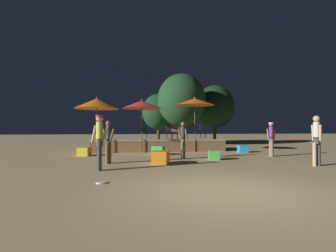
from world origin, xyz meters
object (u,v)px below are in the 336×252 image
object	(u,v)px
cube_seat_2	(84,152)
person_3	(99,139)
person_4	(183,139)
background_tree_0	(215,107)
cube_seat_0	(161,157)
person_0	(271,138)
frisbee_disc	(101,183)
cube_seat_3	(243,149)
person_1	(317,138)
cube_seat_1	(214,155)
bistro_chair_3	(144,130)
background_tree_3	(158,112)
patio_umbrella_1	(195,102)
person_2	(108,141)
bistro_chair_1	(175,130)
background_tree_1	(181,100)
bistro_chair_0	(202,130)
background_tree_2	(184,114)
cube_seat_4	(158,150)
patio_umbrella_2	(97,104)
patio_umbrella_0	(142,105)
bistro_chair_2	(169,130)

from	to	relation	value
cube_seat_2	person_3	size ratio (longest dim) A/B	0.37
person_4	background_tree_0	bearing A→B (deg)	13.39
cube_seat_0	person_0	bearing A→B (deg)	17.97
cube_seat_0	frisbee_disc	size ratio (longest dim) A/B	2.97
cube_seat_3	person_1	size ratio (longest dim) A/B	0.31
cube_seat_1	background_tree_0	distance (m)	13.33
cube_seat_1	bistro_chair_3	world-z (taller)	bistro_chair_3
person_3	background_tree_3	xyz separation A→B (m)	(3.68, 13.99, 1.81)
patio_umbrella_1	person_2	xyz separation A→B (m)	(-4.59, -4.35, -2.01)
cube_seat_2	bistro_chair_1	world-z (taller)	bistro_chair_1
cube_seat_2	frisbee_disc	size ratio (longest dim) A/B	2.52
bistro_chair_1	background_tree_1	world-z (taller)	background_tree_1
bistro_chair_0	background_tree_2	distance (m)	8.90
person_1	person_4	world-z (taller)	person_1
cube_seat_4	bistro_chair_0	bearing A→B (deg)	44.77
background_tree_0	background_tree_2	distance (m)	3.30
patio_umbrella_1	person_2	distance (m)	6.63
person_1	background_tree_3	world-z (taller)	background_tree_3
cube_seat_0	background_tree_2	xyz separation A→B (m)	(4.44, 15.37, 2.50)
bistro_chair_0	patio_umbrella_2	bearing A→B (deg)	133.65
patio_umbrella_1	cube_seat_1	bearing A→B (deg)	-93.27
person_0	person_1	bearing A→B (deg)	0.03
cube_seat_3	cube_seat_2	bearing A→B (deg)	-176.71
person_0	background_tree_2	xyz separation A→B (m)	(-1.16, 13.55, 1.84)
cube_seat_3	background_tree_0	size ratio (longest dim) A/B	0.10
patio_umbrella_0	background_tree_1	bearing A→B (deg)	59.00
background_tree_0	person_2	bearing A→B (deg)	-124.58
cube_seat_1	person_3	xyz separation A→B (m)	(-4.54, -2.16, 0.79)
patio_umbrella_0	patio_umbrella_1	distance (m)	3.05
person_0	bistro_chair_0	bearing A→B (deg)	-153.80
patio_umbrella_2	person_2	size ratio (longest dim) A/B	1.85
background_tree_3	cube_seat_1	bearing A→B (deg)	-85.84
person_4	frisbee_disc	bearing A→B (deg)	-174.24
bistro_chair_3	cube_seat_1	bearing A→B (deg)	-56.66
person_1	person_3	distance (m)	7.51
patio_umbrella_1	bistro_chair_3	bearing A→B (deg)	156.67
patio_umbrella_0	cube_seat_3	bearing A→B (deg)	-7.40
background_tree_0	cube_seat_1	bearing A→B (deg)	-109.69
person_4	bistro_chair_3	world-z (taller)	person_4
cube_seat_2	background_tree_0	size ratio (longest dim) A/B	0.12
patio_umbrella_2	cube_seat_1	world-z (taller)	patio_umbrella_2
patio_umbrella_2	person_1	xyz separation A→B (m)	(8.18, -5.96, -1.67)
person_1	background_tree_1	world-z (taller)	background_tree_1
patio_umbrella_0	bistro_chair_2	size ratio (longest dim) A/B	3.29
patio_umbrella_0	cube_seat_2	distance (m)	3.97
patio_umbrella_0	background_tree_3	distance (m)	8.24
cube_seat_0	cube_seat_1	bearing A→B (deg)	21.20
bistro_chair_2	cube_seat_4	bearing A→B (deg)	-115.95
person_0	patio_umbrella_0	bearing A→B (deg)	-112.57
person_2	bistro_chair_3	distance (m)	5.85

